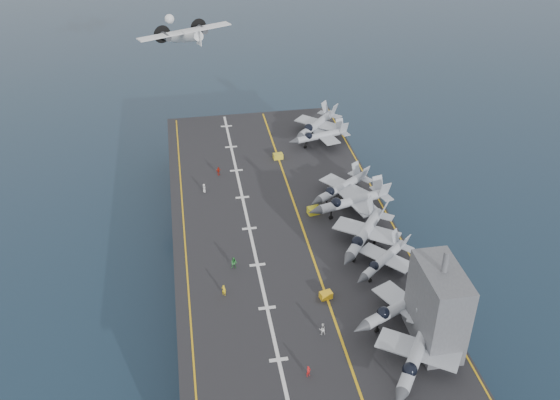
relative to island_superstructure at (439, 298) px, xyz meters
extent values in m
plane|color=#142135|center=(-15.00, 30.00, -17.90)|extent=(500.00, 500.00, 0.00)
cube|color=#56595E|center=(-15.00, 30.00, -12.90)|extent=(36.00, 90.00, 10.00)
cube|color=black|center=(-15.00, 30.00, -7.70)|extent=(38.00, 92.00, 0.40)
cube|color=gold|center=(-12.00, 30.00, -7.48)|extent=(0.35, 90.00, 0.02)
cube|color=silver|center=(-21.00, 30.00, -7.48)|extent=(0.50, 90.00, 0.02)
cube|color=gold|center=(-32.00, 30.00, -7.48)|extent=(0.25, 90.00, 0.02)
cube|color=gold|center=(3.50, 30.00, -7.48)|extent=(0.25, 90.00, 0.02)
imported|color=yellow|center=(-26.85, 13.86, -6.58)|extent=(1.33, 1.22, 1.85)
imported|color=#2A7F34|center=(-24.68, 19.83, -6.50)|extent=(1.36, 1.06, 2.01)
imported|color=#B11B0B|center=(-24.61, 48.85, -6.62)|extent=(1.26, 1.09, 1.77)
imported|color=silver|center=(-27.78, 43.07, -6.64)|extent=(0.77, 1.08, 1.72)
imported|color=#B21919|center=(-17.74, -3.30, -6.66)|extent=(1.21, 1.11, 1.68)
imported|color=silver|center=(-14.36, 3.59, -6.56)|extent=(1.17, 0.81, 1.89)
camera|label=1|loc=(-30.46, -56.28, 54.30)|focal=40.00mm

